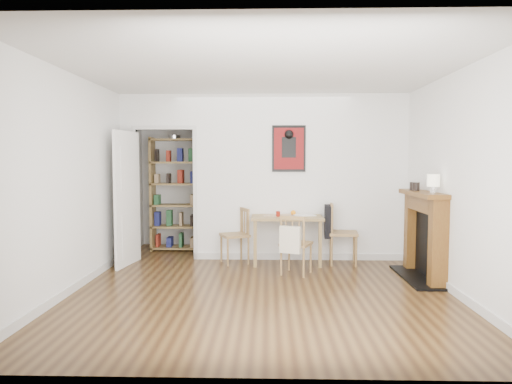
{
  "coord_description": "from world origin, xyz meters",
  "views": [
    {
      "loc": [
        0.08,
        -5.78,
        1.57
      ],
      "look_at": [
        -0.09,
        0.6,
        1.12
      ],
      "focal_mm": 32.0,
      "sensor_mm": 36.0,
      "label": 1
    }
  ],
  "objects_px": {
    "dining_table": "(287,222)",
    "bookshelf": "(175,195)",
    "fireplace": "(425,232)",
    "mantel_lamp": "(433,182)",
    "red_glass": "(278,214)",
    "chair_left": "(235,236)",
    "ceramic_jar_a": "(416,187)",
    "ceramic_jar_b": "(413,186)",
    "orange_fruit": "(293,213)",
    "notebook": "(304,215)",
    "chair_right": "(342,233)",
    "chair_front": "(296,244)"
  },
  "relations": [
    {
      "from": "notebook",
      "to": "mantel_lamp",
      "type": "xyz_separation_m",
      "value": [
        1.49,
        -1.24,
        0.57
      ]
    },
    {
      "from": "bookshelf",
      "to": "ceramic_jar_a",
      "type": "xyz_separation_m",
      "value": [
        3.61,
        -1.71,
        0.25
      ]
    },
    {
      "from": "fireplace",
      "to": "orange_fruit",
      "type": "xyz_separation_m",
      "value": [
        -1.69,
        0.94,
        0.15
      ]
    },
    {
      "from": "fireplace",
      "to": "mantel_lamp",
      "type": "bearing_deg",
      "value": -96.05
    },
    {
      "from": "dining_table",
      "to": "ceramic_jar_b",
      "type": "relative_size",
      "value": 9.58
    },
    {
      "from": "bookshelf",
      "to": "chair_right",
      "type": "bearing_deg",
      "value": -20.5
    },
    {
      "from": "chair_left",
      "to": "bookshelf",
      "type": "height_order",
      "value": "bookshelf"
    },
    {
      "from": "notebook",
      "to": "ceramic_jar_a",
      "type": "bearing_deg",
      "value": -27.33
    },
    {
      "from": "bookshelf",
      "to": "red_glass",
      "type": "distance_m",
      "value": 2.08
    },
    {
      "from": "dining_table",
      "to": "chair_left",
      "type": "height_order",
      "value": "chair_left"
    },
    {
      "from": "chair_left",
      "to": "ceramic_jar_b",
      "type": "xyz_separation_m",
      "value": [
        2.5,
        -0.56,
        0.79
      ]
    },
    {
      "from": "red_glass",
      "to": "ceramic_jar_b",
      "type": "height_order",
      "value": "ceramic_jar_b"
    },
    {
      "from": "chair_right",
      "to": "mantel_lamp",
      "type": "bearing_deg",
      "value": -51.77
    },
    {
      "from": "chair_left",
      "to": "ceramic_jar_a",
      "type": "distance_m",
      "value": 2.71
    },
    {
      "from": "orange_fruit",
      "to": "ceramic_jar_b",
      "type": "distance_m",
      "value": 1.8
    },
    {
      "from": "dining_table",
      "to": "bookshelf",
      "type": "height_order",
      "value": "bookshelf"
    },
    {
      "from": "red_glass",
      "to": "ceramic_jar_a",
      "type": "distance_m",
      "value": 2.0
    },
    {
      "from": "red_glass",
      "to": "orange_fruit",
      "type": "xyz_separation_m",
      "value": [
        0.24,
        0.16,
        -0.0
      ]
    },
    {
      "from": "bookshelf",
      "to": "ceramic_jar_a",
      "type": "height_order",
      "value": "bookshelf"
    },
    {
      "from": "orange_fruit",
      "to": "notebook",
      "type": "xyz_separation_m",
      "value": [
        0.16,
        -0.05,
        -0.03
      ]
    },
    {
      "from": "chair_right",
      "to": "chair_front",
      "type": "height_order",
      "value": "chair_right"
    },
    {
      "from": "chair_left",
      "to": "ceramic_jar_a",
      "type": "bearing_deg",
      "value": -15.4
    },
    {
      "from": "chair_front",
      "to": "orange_fruit",
      "type": "relative_size",
      "value": 10.61
    },
    {
      "from": "dining_table",
      "to": "notebook",
      "type": "xyz_separation_m",
      "value": [
        0.26,
        0.04,
        0.1
      ]
    },
    {
      "from": "bookshelf",
      "to": "red_glass",
      "type": "relative_size",
      "value": 24.27
    },
    {
      "from": "bookshelf",
      "to": "orange_fruit",
      "type": "bearing_deg",
      "value": -24.3
    },
    {
      "from": "chair_front",
      "to": "fireplace",
      "type": "relative_size",
      "value": 0.66
    },
    {
      "from": "chair_front",
      "to": "fireplace",
      "type": "xyz_separation_m",
      "value": [
        1.7,
        -0.17,
        0.2
      ]
    },
    {
      "from": "chair_right",
      "to": "orange_fruit",
      "type": "height_order",
      "value": "chair_right"
    },
    {
      "from": "notebook",
      "to": "red_glass",
      "type": "bearing_deg",
      "value": -164.95
    },
    {
      "from": "fireplace",
      "to": "notebook",
      "type": "bearing_deg",
      "value": 149.95
    },
    {
      "from": "fireplace",
      "to": "ceramic_jar_a",
      "type": "xyz_separation_m",
      "value": [
        -0.09,
        0.14,
        0.6
      ]
    },
    {
      "from": "dining_table",
      "to": "ceramic_jar_a",
      "type": "bearing_deg",
      "value": -22.6
    },
    {
      "from": "dining_table",
      "to": "ceramic_jar_a",
      "type": "xyz_separation_m",
      "value": [
        1.7,
        -0.71,
        0.58
      ]
    },
    {
      "from": "chair_left",
      "to": "orange_fruit",
      "type": "relative_size",
      "value": 10.81
    },
    {
      "from": "fireplace",
      "to": "red_glass",
      "type": "relative_size",
      "value": 15.44
    },
    {
      "from": "dining_table",
      "to": "ceramic_jar_b",
      "type": "xyz_separation_m",
      "value": [
        1.7,
        -0.59,
        0.58
      ]
    },
    {
      "from": "notebook",
      "to": "orange_fruit",
      "type": "bearing_deg",
      "value": 161.75
    },
    {
      "from": "dining_table",
      "to": "ceramic_jar_a",
      "type": "relative_size",
      "value": 9.43
    },
    {
      "from": "chair_left",
      "to": "bookshelf",
      "type": "xyz_separation_m",
      "value": [
        -1.11,
        1.02,
        0.55
      ]
    },
    {
      "from": "chair_left",
      "to": "ceramic_jar_a",
      "type": "relative_size",
      "value": 7.48
    },
    {
      "from": "chair_front",
      "to": "orange_fruit",
      "type": "height_order",
      "value": "chair_front"
    },
    {
      "from": "chair_right",
      "to": "bookshelf",
      "type": "xyz_separation_m",
      "value": [
        -2.74,
        1.02,
        0.49
      ]
    },
    {
      "from": "orange_fruit",
      "to": "mantel_lamp",
      "type": "height_order",
      "value": "mantel_lamp"
    },
    {
      "from": "chair_right",
      "to": "bookshelf",
      "type": "bearing_deg",
      "value": 159.5
    },
    {
      "from": "notebook",
      "to": "mantel_lamp",
      "type": "relative_size",
      "value": 1.3
    },
    {
      "from": "chair_left",
      "to": "fireplace",
      "type": "height_order",
      "value": "fireplace"
    },
    {
      "from": "dining_table",
      "to": "mantel_lamp",
      "type": "distance_m",
      "value": 2.23
    },
    {
      "from": "chair_left",
      "to": "chair_front",
      "type": "bearing_deg",
      "value": -36.43
    },
    {
      "from": "orange_fruit",
      "to": "chair_right",
      "type": "bearing_deg",
      "value": -9.08
    }
  ]
}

